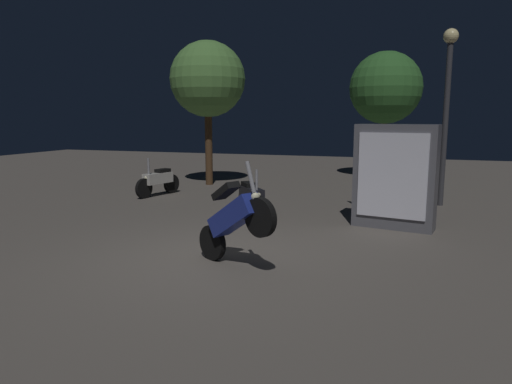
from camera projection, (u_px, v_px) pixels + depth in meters
name	position (u px, v px, depth m)	size (l,w,h in m)	color
ground_plane	(214.00, 258.00, 7.36)	(40.00, 40.00, 0.00)	#605951
motorcycle_blue_foreground	(234.00, 219.00, 6.76)	(1.50, 0.89, 1.63)	black
motorcycle_black_parked_left	(251.00, 197.00, 10.42)	(1.10, 1.37, 1.11)	black
motorcycle_white_parked_right	(158.00, 181.00, 13.17)	(0.53, 1.63, 1.11)	black
person_rider_beside	(369.00, 168.00, 11.00)	(0.66, 0.34, 1.71)	black
streetlamp_near	(447.00, 93.00, 11.32)	(0.36, 0.36, 4.37)	#38383D
tree_left_bg	(386.00, 88.00, 16.49)	(2.58, 2.58, 4.58)	#4C331E
tree_center_bg	(208.00, 80.00, 14.88)	(2.45, 2.45, 4.69)	#4C331E
kiosk_billboard	(395.00, 177.00, 9.21)	(1.67, 0.81, 2.10)	#595960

